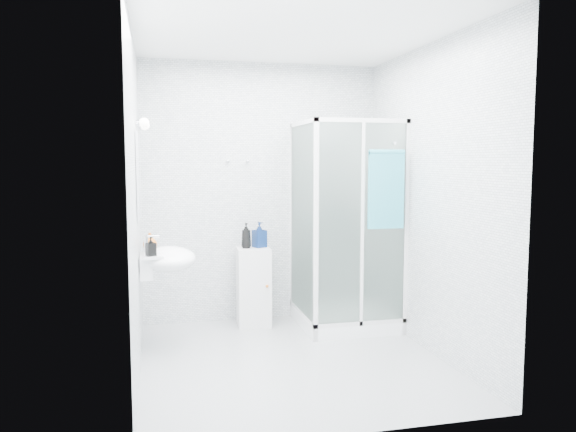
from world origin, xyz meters
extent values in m
cube|color=silver|center=(0.00, 0.00, 1.30)|extent=(2.40, 2.60, 2.60)
cube|color=#A3A6A8|center=(0.00, 0.00, 0.00)|extent=(2.40, 2.60, 0.01)
cube|color=white|center=(0.00, 0.00, 2.60)|extent=(2.40, 2.60, 0.01)
cube|color=white|center=(0.75, 0.85, 0.06)|extent=(0.90, 0.90, 0.12)
cube|color=silver|center=(0.32, 0.85, 1.98)|extent=(0.04, 0.90, 0.04)
cube|color=silver|center=(0.75, 0.42, 1.98)|extent=(0.90, 0.04, 0.04)
cube|color=silver|center=(0.32, 0.42, 1.00)|extent=(0.04, 0.04, 2.00)
cube|color=white|center=(0.31, 0.85, 1.04)|extent=(0.02, 0.82, 1.84)
cube|color=white|center=(0.75, 0.41, 1.04)|extent=(0.82, 0.02, 1.84)
cube|color=silver|center=(0.75, 0.42, 1.04)|extent=(0.03, 0.04, 1.84)
cylinder|color=silver|center=(0.75, 1.24, 1.35)|extent=(0.02, 0.02, 1.00)
cylinder|color=silver|center=(0.75, 1.21, 1.82)|extent=(0.09, 0.05, 0.09)
cylinder|color=silver|center=(0.80, 1.27, 1.05)|extent=(0.12, 0.04, 0.12)
cylinder|color=silver|center=(1.03, 0.38, 1.78)|extent=(0.03, 0.05, 0.03)
cube|color=white|center=(-1.14, 0.45, 0.75)|extent=(0.10, 0.40, 0.18)
ellipsoid|color=white|center=(-0.96, 0.45, 0.80)|extent=(0.46, 0.56, 0.20)
cube|color=white|center=(-1.08, 0.45, 0.85)|extent=(0.16, 0.50, 0.02)
cylinder|color=silver|center=(-1.14, 0.45, 0.93)|extent=(0.04, 0.04, 0.16)
cylinder|color=silver|center=(-1.09, 0.45, 0.99)|extent=(0.12, 0.02, 0.02)
cube|color=white|center=(-1.19, 0.45, 1.50)|extent=(0.02, 0.60, 0.70)
cylinder|color=silver|center=(-1.17, 0.29, 1.92)|extent=(0.05, 0.04, 0.04)
sphere|color=white|center=(-1.13, 0.29, 1.92)|extent=(0.08, 0.08, 0.08)
cylinder|color=silver|center=(-1.17, 0.61, 1.92)|extent=(0.05, 0.04, 0.04)
sphere|color=white|center=(-1.13, 0.61, 1.92)|extent=(0.08, 0.08, 0.08)
cylinder|color=silver|center=(-0.35, 1.27, 1.62)|extent=(0.02, 0.04, 0.02)
sphere|color=silver|center=(-0.35, 1.25, 1.62)|extent=(0.03, 0.03, 0.03)
cylinder|color=silver|center=(-0.15, 1.27, 1.62)|extent=(0.02, 0.04, 0.02)
sphere|color=silver|center=(-0.15, 1.25, 1.62)|extent=(0.03, 0.03, 0.03)
cube|color=silver|center=(-0.13, 1.06, 0.39)|extent=(0.33, 0.33, 0.77)
cube|color=silver|center=(-0.13, 0.90, 0.39)|extent=(0.29, 0.02, 0.66)
sphere|color=#C5621B|center=(-0.03, 0.88, 0.42)|extent=(0.03, 0.03, 0.03)
cube|color=teal|center=(0.96, 0.36, 1.36)|extent=(0.33, 0.04, 0.68)
cylinder|color=teal|center=(0.96, 0.36, 1.70)|extent=(0.33, 0.05, 0.05)
imported|color=black|center=(-0.20, 1.07, 0.90)|extent=(0.11, 0.11, 0.25)
imported|color=#0D224F|center=(-0.06, 1.10, 0.90)|extent=(0.15, 0.15, 0.25)
imported|color=#C75F17|center=(-1.11, 0.55, 0.94)|extent=(0.15, 0.15, 0.15)
imported|color=black|center=(-1.10, 0.26, 0.94)|extent=(0.09, 0.09, 0.15)
camera|label=1|loc=(-1.05, -4.32, 1.61)|focal=35.00mm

